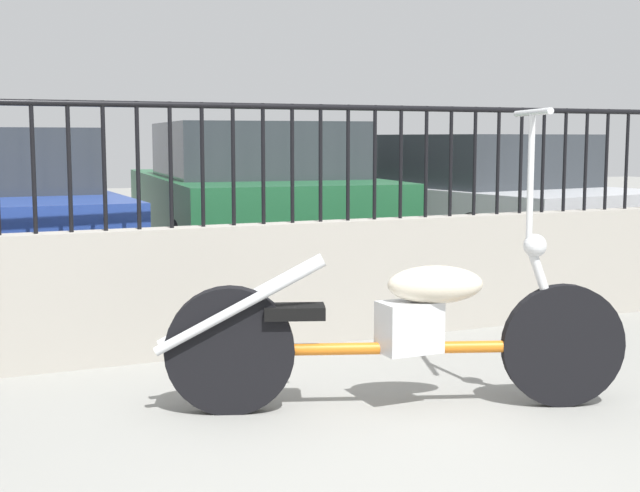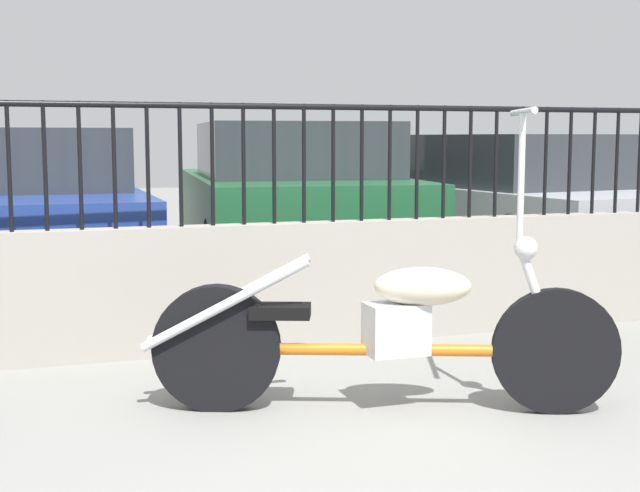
{
  "view_description": "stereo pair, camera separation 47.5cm",
  "coord_description": "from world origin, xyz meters",
  "px_view_note": "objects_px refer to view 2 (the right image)",
  "views": [
    {
      "loc": [
        -1.61,
        -2.78,
        1.27
      ],
      "look_at": [
        0.34,
        1.52,
        0.7
      ],
      "focal_mm": 50.0,
      "sensor_mm": 36.0,
      "label": 1
    },
    {
      "loc": [
        -1.17,
        -2.95,
        1.27
      ],
      "look_at": [
        0.34,
        1.52,
        0.7
      ],
      "focal_mm": 50.0,
      "sensor_mm": 36.0,
      "label": 2
    }
  ],
  "objects_px": {
    "motorcycle_orange": "(365,330)",
    "car_silver": "(504,199)",
    "car_green": "(291,198)",
    "car_blue": "(15,209)"
  },
  "relations": [
    {
      "from": "car_green",
      "to": "car_silver",
      "type": "height_order",
      "value": "car_green"
    },
    {
      "from": "motorcycle_orange",
      "to": "car_silver",
      "type": "xyz_separation_m",
      "value": [
        3.16,
        4.18,
        0.27
      ]
    },
    {
      "from": "car_blue",
      "to": "motorcycle_orange",
      "type": "bearing_deg",
      "value": -158.38
    },
    {
      "from": "motorcycle_orange",
      "to": "car_silver",
      "type": "distance_m",
      "value": 5.25
    },
    {
      "from": "car_silver",
      "to": "motorcycle_orange",
      "type": "bearing_deg",
      "value": 136.14
    },
    {
      "from": "car_blue",
      "to": "car_green",
      "type": "xyz_separation_m",
      "value": [
        2.47,
        0.2,
        0.03
      ]
    },
    {
      "from": "car_blue",
      "to": "car_green",
      "type": "distance_m",
      "value": 2.48
    },
    {
      "from": "motorcycle_orange",
      "to": "car_blue",
      "type": "relative_size",
      "value": 0.47
    },
    {
      "from": "car_green",
      "to": "car_silver",
      "type": "distance_m",
      "value": 2.24
    },
    {
      "from": "motorcycle_orange",
      "to": "car_silver",
      "type": "relative_size",
      "value": 0.47
    }
  ]
}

